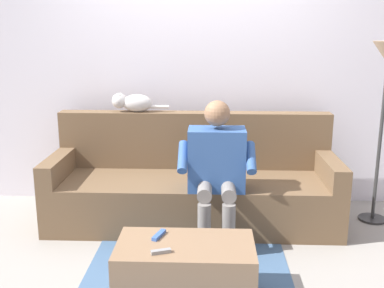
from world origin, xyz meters
The scene contains 9 objects.
ground_plane centered at (0.00, 0.60, 0.00)m, with size 8.00×8.00×0.00m, color gray.
back_wall centered at (0.00, -0.70, 1.21)m, with size 5.62×0.06×2.42m, color silver.
couch centered at (0.00, -0.15, 0.31)m, with size 2.46×0.82×0.93m.
coffee_table centered at (0.00, 1.11, 0.19)m, with size 0.85×0.47×0.38m.
person_solo_seated centered at (-0.20, 0.24, 0.63)m, with size 0.60×0.53×1.12m.
cat_on_backrest centered at (0.56, -0.41, 1.01)m, with size 0.52×0.15×0.17m.
remote_gray centered at (0.14, 1.24, 0.39)m, with size 0.12×0.03×0.02m, color gray.
remote_blue centered at (0.17, 1.02, 0.39)m, with size 0.15×0.03×0.02m, color #3860B7.
floor_rug centered at (0.00, 0.95, 0.00)m, with size 1.42×1.88×0.01m, color #426084.
Camera 1 is at (-0.15, 3.71, 1.65)m, focal length 43.31 mm.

